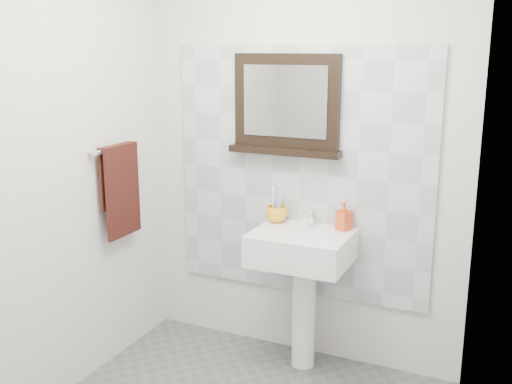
% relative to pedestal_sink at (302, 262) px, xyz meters
% --- Properties ---
extents(back_wall, '(2.00, 0.01, 2.50)m').
position_rel_pedestal_sink_xyz_m(back_wall, '(-0.10, 0.23, 0.57)').
color(back_wall, silver).
rests_on(back_wall, ground).
extents(front_wall, '(2.00, 0.01, 2.50)m').
position_rel_pedestal_sink_xyz_m(front_wall, '(-0.10, -1.97, 0.57)').
color(front_wall, silver).
rests_on(front_wall, ground).
extents(left_wall, '(0.01, 2.20, 2.50)m').
position_rel_pedestal_sink_xyz_m(left_wall, '(-1.10, -0.87, 0.57)').
color(left_wall, silver).
rests_on(left_wall, ground).
extents(right_wall, '(0.01, 2.20, 2.50)m').
position_rel_pedestal_sink_xyz_m(right_wall, '(0.90, -0.87, 0.57)').
color(right_wall, silver).
rests_on(right_wall, ground).
extents(splashback, '(1.60, 0.02, 1.50)m').
position_rel_pedestal_sink_xyz_m(splashback, '(-0.10, 0.21, 0.47)').
color(splashback, '#B1BBC0').
rests_on(splashback, back_wall).
extents(pedestal_sink, '(0.55, 0.44, 0.96)m').
position_rel_pedestal_sink_xyz_m(pedestal_sink, '(0.00, 0.00, 0.00)').
color(pedestal_sink, white).
rests_on(pedestal_sink, ground).
extents(toothbrush_cup, '(0.13, 0.13, 0.10)m').
position_rel_pedestal_sink_xyz_m(toothbrush_cup, '(-0.21, 0.12, 0.23)').
color(toothbrush_cup, '#F5AB1C').
rests_on(toothbrush_cup, pedestal_sink).
extents(toothbrushes, '(0.05, 0.04, 0.21)m').
position_rel_pedestal_sink_xyz_m(toothbrushes, '(-0.21, 0.12, 0.31)').
color(toothbrushes, white).
rests_on(toothbrushes, toothbrush_cup).
extents(soap_dispenser, '(0.10, 0.10, 0.16)m').
position_rel_pedestal_sink_xyz_m(soap_dispenser, '(0.20, 0.14, 0.27)').
color(soap_dispenser, red).
rests_on(soap_dispenser, pedestal_sink).
extents(framed_mirror, '(0.69, 0.11, 0.58)m').
position_rel_pedestal_sink_xyz_m(framed_mirror, '(-0.18, 0.19, 0.87)').
color(framed_mirror, black).
rests_on(framed_mirror, back_wall).
extents(towel_bar, '(0.07, 0.40, 0.03)m').
position_rel_pedestal_sink_xyz_m(towel_bar, '(-1.05, -0.29, 0.64)').
color(towel_bar, silver).
rests_on(towel_bar, left_wall).
extents(hand_towel, '(0.06, 0.30, 0.55)m').
position_rel_pedestal_sink_xyz_m(hand_towel, '(-1.04, -0.29, 0.43)').
color(hand_towel, black).
rests_on(hand_towel, towel_bar).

